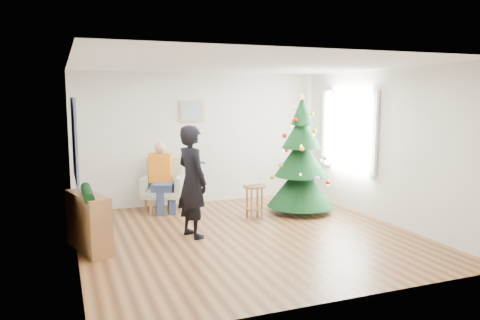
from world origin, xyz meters
name	(u,v)px	position (x,y,z in m)	size (l,w,h in m)	color
floor	(248,236)	(0.00, 0.00, 0.00)	(5.00, 5.00, 0.00)	brown
ceiling	(248,65)	(0.00, 0.00, 2.60)	(5.00, 5.00, 0.00)	white
wall_back	(201,138)	(0.00, 2.50, 1.30)	(5.00, 5.00, 0.00)	silver
wall_front	(341,180)	(0.00, -2.50, 1.30)	(5.00, 5.00, 0.00)	silver
wall_left	(73,160)	(-2.50, 0.00, 1.30)	(5.00, 5.00, 0.00)	silver
wall_right	(384,146)	(2.50, 0.00, 1.30)	(5.00, 5.00, 0.00)	silver
window_panel	(349,130)	(2.47, 1.00, 1.50)	(0.04, 1.30, 1.40)	white
curtains	(348,130)	(2.44, 1.00, 1.50)	(0.05, 1.75, 1.50)	white
christmas_tree	(301,159)	(1.47, 1.03, 1.00)	(1.22, 1.22, 2.21)	#3F2816
stool	(254,202)	(0.48, 0.88, 0.31)	(0.40, 0.40, 0.60)	brown
laptop	(255,184)	(0.48, 0.88, 0.62)	(0.33, 0.21, 0.03)	silver
armchair	(163,192)	(-0.88, 2.06, 0.36)	(0.89, 0.88, 0.99)	#9FAF8D
seated_person	(162,176)	(-0.91, 2.01, 0.66)	(0.52, 0.66, 1.29)	navy
standing_man	(192,181)	(-0.81, 0.27, 0.86)	(0.63, 0.41, 1.72)	black
game_controller	(204,162)	(-0.62, 0.24, 1.14)	(0.04, 0.13, 0.04)	white
console	(89,222)	(-2.33, 0.17, 0.40)	(0.30, 1.00, 0.80)	brown
garland	(87,193)	(-2.33, 0.17, 0.82)	(0.14, 0.14, 0.90)	black
tapestry	(74,140)	(-2.46, 0.30, 1.55)	(0.03, 1.50, 1.15)	black
framed_picture	(192,111)	(-0.20, 2.46, 1.85)	(0.52, 0.05, 0.42)	tan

